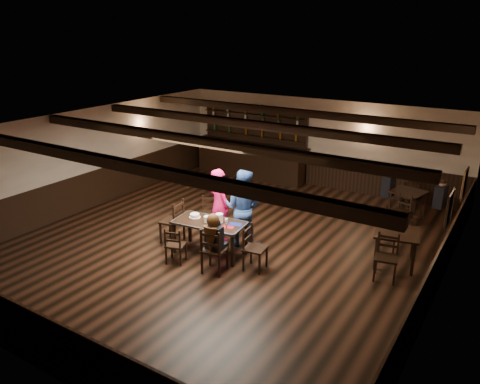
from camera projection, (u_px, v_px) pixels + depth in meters
The scene contains 25 objects.
ground at pixel (228, 243), 10.79m from camera, with size 10.00×10.00×0.00m, color black.
room_shell at pixel (229, 170), 10.24m from camera, with size 9.02×10.02×2.71m.
dining_table at pixel (210, 225), 10.08m from camera, with size 1.63×0.94×0.75m.
chair_near_left at pixel (174, 243), 9.69m from camera, with size 0.47×0.45×0.81m.
chair_near_right at pixel (212, 248), 9.27m from camera, with size 0.52×0.50×0.97m.
chair_end_left at pixel (175, 218), 10.66m from camera, with size 0.51×0.53×1.01m.
chair_end_right at pixel (252, 244), 9.48m from camera, with size 0.46×0.48×0.94m.
chair_far_pushed at pixel (209, 209), 11.50m from camera, with size 0.51×0.50×0.81m.
woman_pink at pixel (219, 205), 10.73m from camera, with size 0.63×0.41×1.72m, color #F61F89.
man_blue at pixel (243, 208), 10.44m from camera, with size 0.87×0.67×1.78m, color navy.
seated_person at pixel (214, 234), 9.24m from camera, with size 0.34×0.51×0.84m.
cake at pixel (195, 216), 10.28m from camera, with size 0.26×0.26×0.08m.
plate_stack_a at pixel (207, 219), 10.01m from camera, with size 0.15×0.15×0.14m, color white.
plate_stack_b at pixel (219, 218), 10.00m from camera, with size 0.17×0.17×0.20m, color white.
tea_light at pixel (214, 219), 10.11m from camera, with size 0.05×0.05×0.06m.
salt_shaker at pixel (220, 224), 9.80m from camera, with size 0.04×0.04×0.09m, color silver.
pepper_shaker at pixel (226, 226), 9.73m from camera, with size 0.04×0.04×0.09m, color #A5A8AD.
drink_glass at pixel (226, 221), 9.98m from camera, with size 0.06×0.06×0.09m, color silver.
menu_red at pixel (228, 227), 9.78m from camera, with size 0.26×0.18×0.00m, color maroon.
menu_blue at pixel (235, 224), 9.91m from camera, with size 0.29×0.20×0.00m, color #101A51.
bar_counter at pixel (251, 155), 15.43m from camera, with size 3.97×0.70×2.20m.
back_table_a at pixel (397, 236), 9.59m from camera, with size 1.02×1.02×0.75m.
back_table_b at pixel (408, 195), 11.97m from camera, with size 0.93×0.93×0.75m.
bg_patron_left at pixel (389, 182), 12.28m from camera, with size 0.29×0.41×0.79m.
bg_patron_right at pixel (441, 192), 11.53m from camera, with size 0.28×0.41×0.78m.
Camera 1 is at (5.44, -8.14, 4.69)m, focal length 35.00 mm.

